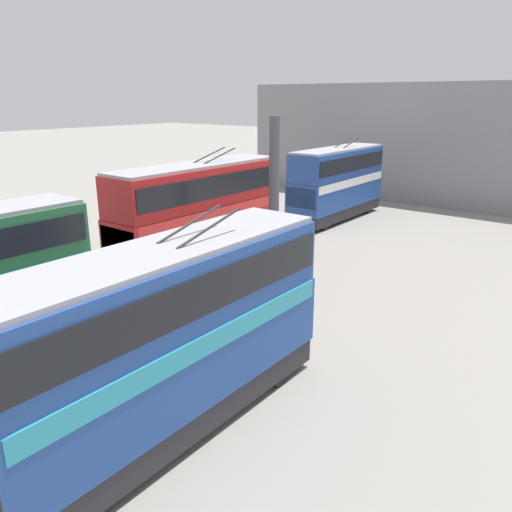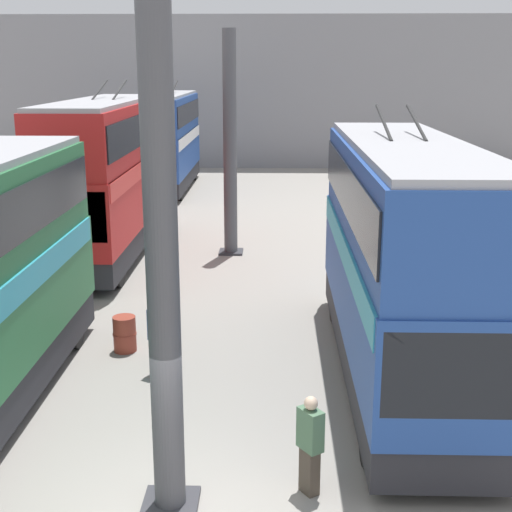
% 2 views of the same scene
% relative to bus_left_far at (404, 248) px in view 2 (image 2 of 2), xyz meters
% --- Properties ---
extents(depot_back_wall, '(0.50, 36.00, 9.64)m').
position_rel_bus_left_far_xyz_m(depot_back_wall, '(32.57, 4.26, 1.95)').
color(depot_back_wall, gray).
rests_on(depot_back_wall, ground_plane).
extents(support_column_near, '(0.85, 0.85, 7.74)m').
position_rel_bus_left_far_xyz_m(support_column_near, '(-4.87, 4.26, 0.88)').
color(support_column_near, '#4C4C51').
rests_on(support_column_near, ground_plane).
extents(support_column_far, '(0.85, 0.85, 7.74)m').
position_rel_bus_left_far_xyz_m(support_column_far, '(10.37, 4.26, 0.88)').
color(support_column_far, '#4C4C51').
rests_on(support_column_far, ground_plane).
extents(bus_left_far, '(10.00, 2.54, 5.67)m').
position_rel_bus_left_far_xyz_m(bus_left_far, '(0.00, 0.00, 0.00)').
color(bus_left_far, black).
rests_on(bus_left_far, ground_plane).
extents(bus_right_mid, '(10.06, 2.54, 6.03)m').
position_rel_bus_left_far_xyz_m(bus_right_mid, '(9.84, 8.51, 0.22)').
color(bus_right_mid, black).
rests_on(bus_right_mid, ground_plane).
extents(bus_right_far, '(9.50, 2.54, 5.71)m').
position_rel_bus_left_far_xyz_m(bus_right_far, '(23.95, 8.51, 0.02)').
color(bus_right_far, black).
rests_on(bus_right_far, ground_plane).
extents(person_by_left_row, '(0.48, 0.44, 1.66)m').
position_rel_bus_left_far_xyz_m(person_by_left_row, '(-4.46, 2.12, -1.99)').
color(person_by_left_row, '#473D33').
rests_on(person_by_left_row, ground_plane).
extents(person_aisle_midway, '(0.48, 0.42, 1.71)m').
position_rel_bus_left_far_xyz_m(person_aisle_midway, '(0.05, 5.21, -1.96)').
color(person_aisle_midway, '#2D2D33').
rests_on(person_aisle_midway, ground_plane).
extents(oil_drum, '(0.56, 0.56, 0.85)m').
position_rel_bus_left_far_xyz_m(oil_drum, '(1.22, 6.21, -2.44)').
color(oil_drum, '#933828').
rests_on(oil_drum, ground_plane).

